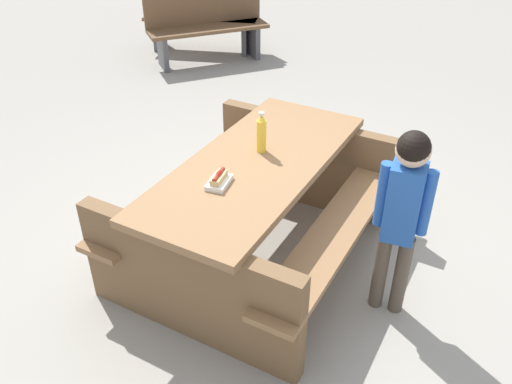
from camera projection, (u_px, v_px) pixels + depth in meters
name	position (u px, v px, depth m)	size (l,w,h in m)	color
ground_plane	(256.00, 255.00, 3.71)	(30.00, 30.00, 0.00)	gray
picnic_table	(256.00, 202.00, 3.46)	(2.10, 1.81, 0.75)	olive
soda_bottle	(261.00, 133.00, 3.34)	(0.06, 0.06, 0.27)	yellow
hotdog_tray	(219.00, 180.00, 3.06)	(0.19, 0.12, 0.08)	white
child_in_coat	(404.00, 203.00, 2.88)	(0.20, 0.30, 1.21)	brown
park_bench_near	(207.00, 26.00, 6.70)	(1.20, 1.45, 0.85)	brown
park_bench_mid	(202.00, 15.00, 7.09)	(0.53, 1.53, 0.85)	brown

